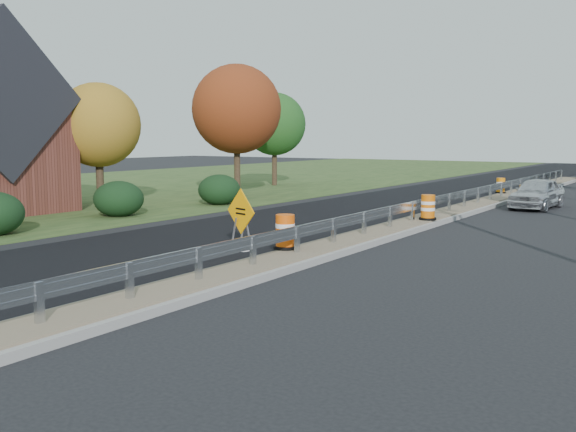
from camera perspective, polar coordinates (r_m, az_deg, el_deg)
The scene contains 15 objects.
ground at distance 20.88m, azimuth 6.76°, elevation -2.20°, with size 140.00×140.00×0.00m, color black.
grass_verge_near at distance 43.87m, azimuth -15.92°, elevation 2.42°, with size 30.00×120.00×0.03m, color #2A421C.
milled_overlay at distance 31.70m, azimuth 7.82°, elevation 0.94°, with size 7.20×120.00×0.01m, color black.
median at distance 28.18m, azimuth 14.13°, elevation 0.25°, with size 1.60×55.00×0.23m.
guardrail at distance 29.06m, azimuth 14.82°, elevation 1.65°, with size 0.10×46.15×0.72m.
hedge_mid at distance 27.87m, azimuth -14.82°, elevation 1.50°, with size 2.09×2.09×1.52m, color black.
hedge_north at distance 31.83m, azimuth -6.13°, elevation 2.35°, with size 2.09×2.09×1.52m, color black.
tree_near_yellow at distance 31.71m, azimuth -16.53°, elevation 7.74°, with size 3.96×3.96×5.88m.
tree_near_red at distance 36.13m, azimuth -4.59°, elevation 9.43°, with size 4.95×4.95×7.35m.
tree_near_back at distance 44.33m, azimuth -1.22°, elevation 8.16°, with size 4.29×4.29×6.37m.
caution_sign at distance 18.90m, azimuth -4.19°, elevation -1.70°, with size 1.28×0.56×1.84m.
barrel_median_near at distance 17.83m, azimuth -0.26°, elevation -1.48°, with size 0.66×0.66×0.97m.
barrel_median_mid at distance 24.72m, azimuth 12.33°, elevation 0.72°, with size 0.65×0.65×0.95m.
barrel_median_far at distance 37.67m, azimuth 18.37°, elevation 2.56°, with size 0.58×0.58×0.85m.
car_silver at distance 32.23m, azimuth 21.27°, elevation 1.91°, with size 1.71×4.25×1.45m, color silver.
Camera 1 is at (9.26, -18.42, 3.33)m, focal length 40.00 mm.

